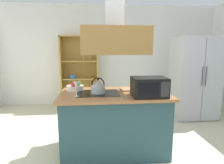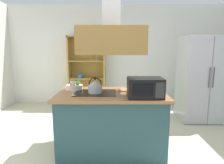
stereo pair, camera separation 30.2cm
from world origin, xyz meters
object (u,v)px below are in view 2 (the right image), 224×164
(wine_glass_on_counter, at_px, (73,85))
(fruit_bowl, at_px, (75,87))
(refrigerator, at_px, (203,79))
(kettle, at_px, (96,86))
(microwave, at_px, (146,88))
(cutting_board, at_px, (131,90))
(dish_cabinet, at_px, (88,75))

(wine_glass_on_counter, distance_m, fruit_bowl, 0.43)
(refrigerator, distance_m, kettle, 2.55)
(microwave, xyz_separation_m, fruit_bowl, (-1.03, 0.49, -0.08))
(fruit_bowl, bearing_deg, cutting_board, -3.77)
(dish_cabinet, height_order, microwave, dish_cabinet)
(refrigerator, distance_m, cutting_board, 2.01)
(kettle, distance_m, microwave, 0.73)
(dish_cabinet, relative_size, fruit_bowl, 7.05)
(kettle, bearing_deg, cutting_board, 19.20)
(wine_glass_on_counter, relative_size, fruit_bowl, 0.78)
(microwave, bearing_deg, cutting_board, 109.36)
(wine_glass_on_counter, xyz_separation_m, fruit_bowl, (-0.06, 0.41, -0.11))
(refrigerator, xyz_separation_m, cutting_board, (-1.65, -1.15, 0.01))
(kettle, distance_m, fruit_bowl, 0.43)
(microwave, bearing_deg, dish_cabinet, 112.29)
(dish_cabinet, bearing_deg, fruit_bowl, -87.80)
(kettle, xyz_separation_m, fruit_bowl, (-0.35, 0.24, -0.05))
(microwave, relative_size, fruit_bowl, 1.74)
(kettle, height_order, fruit_bowl, kettle)
(kettle, bearing_deg, microwave, -20.33)
(refrigerator, xyz_separation_m, fruit_bowl, (-2.53, -1.09, 0.05))
(dish_cabinet, distance_m, cutting_board, 2.49)
(wine_glass_on_counter, bearing_deg, fruit_bowl, 97.97)
(refrigerator, relative_size, dish_cabinet, 0.96)
(microwave, bearing_deg, kettle, 159.67)
(kettle, relative_size, cutting_board, 0.67)
(cutting_board, height_order, microwave, microwave)
(dish_cabinet, xyz_separation_m, fruit_bowl, (0.09, -2.23, 0.12))
(dish_cabinet, relative_size, wine_glass_on_counter, 9.06)
(cutting_board, relative_size, wine_glass_on_counter, 1.65)
(kettle, relative_size, wine_glass_on_counter, 1.10)
(kettle, xyz_separation_m, microwave, (0.68, -0.25, 0.03))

